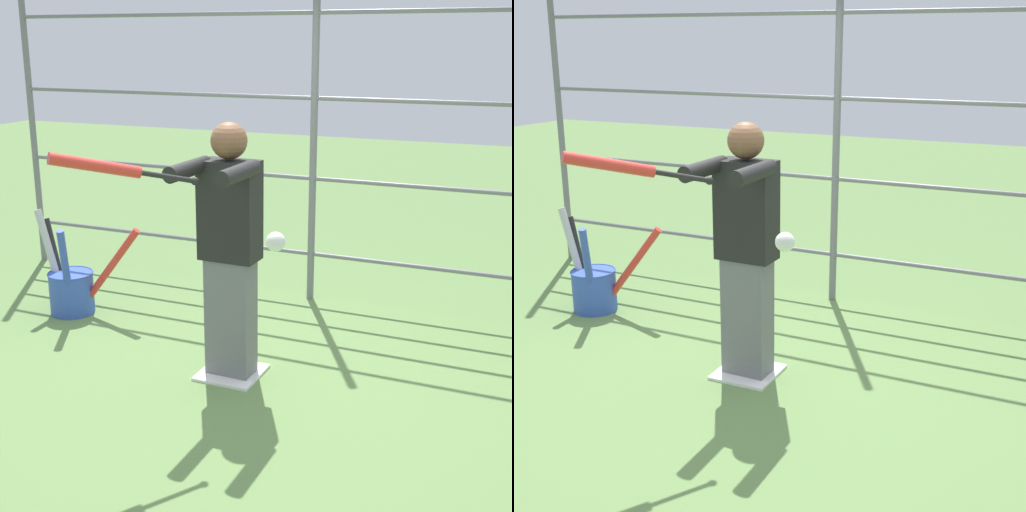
# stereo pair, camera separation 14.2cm
# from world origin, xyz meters

# --- Properties ---
(ground_plane) EXTENTS (24.00, 24.00, 0.00)m
(ground_plane) POSITION_xyz_m (0.00, 0.00, 0.00)
(ground_plane) COLOR #608447
(home_plate) EXTENTS (0.40, 0.40, 0.02)m
(home_plate) POSITION_xyz_m (0.00, 0.00, 0.01)
(home_plate) COLOR white
(home_plate) RESTS_ON ground
(fence_backstop) EXTENTS (5.83, 0.06, 2.77)m
(fence_backstop) POSITION_xyz_m (0.00, -1.60, 1.39)
(fence_backstop) COLOR slate
(fence_backstop) RESTS_ON ground
(batter) EXTENTS (0.43, 0.57, 1.69)m
(batter) POSITION_xyz_m (0.00, 0.02, 0.91)
(batter) COLOR slate
(batter) RESTS_ON ground
(baseball_bat_swinging) EXTENTS (0.56, 0.67, 0.24)m
(baseball_bat_swinging) POSITION_xyz_m (0.31, 0.83, 1.52)
(baseball_bat_swinging) COLOR black
(softball_in_flight) EXTENTS (0.10, 0.10, 0.10)m
(softball_in_flight) POSITION_xyz_m (-0.67, 0.89, 1.23)
(softball_in_flight) COLOR white
(bat_bucket) EXTENTS (0.91, 0.49, 0.85)m
(bat_bucket) POSITION_xyz_m (1.69, -0.51, 0.22)
(bat_bucket) COLOR #3351B2
(bat_bucket) RESTS_ON ground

